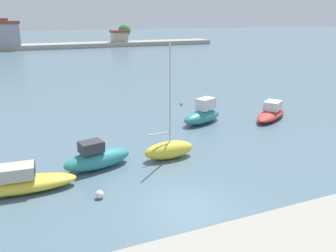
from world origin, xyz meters
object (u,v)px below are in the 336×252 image
moored_boat_2 (169,149)px  moored_boat_3 (203,114)px  moored_boat_1 (97,158)px  mooring_buoy_3 (181,104)px  mooring_buoy_1 (100,194)px  moored_boat_4 (271,113)px  moored_boat_0 (20,183)px

moored_boat_2 → moored_boat_3: 8.01m
moored_boat_1 → mooring_buoy_3: bearing=34.3°
mooring_buoy_1 → mooring_buoy_3: 18.99m
moored_boat_1 → moored_boat_4: bearing=2.6°
moored_boat_1 → mooring_buoy_1: (-0.67, -3.57, -0.43)m
moored_boat_3 → moored_boat_2: bearing=-156.2°
moored_boat_0 → mooring_buoy_1: moored_boat_0 is taller
moored_boat_4 → moored_boat_1: bearing=162.1°
moored_boat_0 → moored_boat_1: 4.42m
mooring_buoy_1 → moored_boat_1: bearing=79.3°
moored_boat_3 → mooring_buoy_1: 13.99m
mooring_buoy_3 → moored_boat_1: bearing=-133.2°
moored_boat_2 → moored_boat_4: size_ratio=1.37×
moored_boat_4 → mooring_buoy_3: 8.88m
moored_boat_1 → mooring_buoy_1: moored_boat_1 is taller
moored_boat_0 → moored_boat_1: bearing=22.4°
mooring_buoy_3 → moored_boat_2: bearing=-118.4°
moored_boat_3 → mooring_buoy_3: moored_boat_3 is taller
moored_boat_3 → mooring_buoy_1: size_ratio=10.65×
moored_boat_0 → moored_boat_4: (20.17, 5.68, 0.00)m
moored_boat_1 → moored_boat_4: size_ratio=0.83×
moored_boat_1 → moored_boat_2: size_ratio=0.60×
moored_boat_2 → mooring_buoy_3: (6.40, 11.83, -0.46)m
moored_boat_0 → mooring_buoy_3: (15.03, 12.91, -0.37)m
moored_boat_4 → moored_boat_0: bearing=162.8°
moored_boat_3 → moored_boat_1: bearing=-173.6°
mooring_buoy_3 → mooring_buoy_1: bearing=-127.3°
moored_boat_4 → mooring_buoy_1: bearing=172.3°
moored_boat_0 → moored_boat_3: size_ratio=1.27×
moored_boat_2 → moored_boat_3: moored_boat_2 is taller
moored_boat_4 → moored_boat_2: bearing=168.7°
moored_boat_3 → mooring_buoy_1: (-10.62, -9.09, -0.51)m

